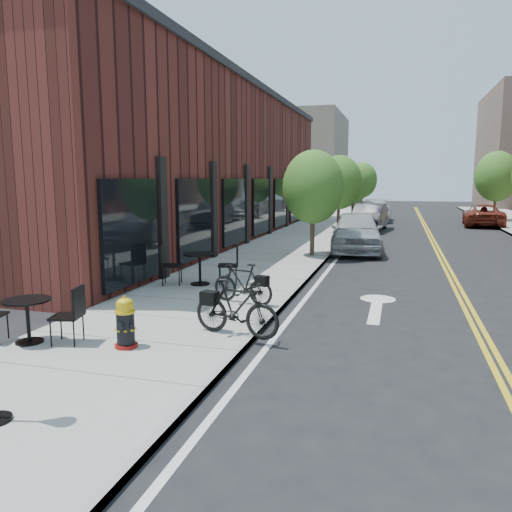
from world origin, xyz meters
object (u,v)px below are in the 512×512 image
(fire_hydrant, at_px, (125,323))
(bistro_set_b, at_px, (28,314))
(bicycle_right, at_px, (236,308))
(parked_car_b, at_px, (369,217))
(parked_car_a, at_px, (356,231))
(parked_car_c, at_px, (375,210))
(bistro_set_c, at_px, (200,264))
(parked_car_far, at_px, (483,215))
(bicycle_left, at_px, (243,283))

(fire_hydrant, height_order, bistro_set_b, bistro_set_b)
(bicycle_right, height_order, parked_car_b, parked_car_b)
(parked_car_a, xyz_separation_m, parked_car_b, (0.00, 8.65, -0.06))
(parked_car_c, bearing_deg, bistro_set_b, -98.67)
(bistro_set_c, height_order, parked_car_a, parked_car_a)
(parked_car_a, bearing_deg, parked_car_far, 58.12)
(bicycle_right, xyz_separation_m, bistro_set_b, (-3.30, -1.34, -0.01))
(bistro_set_c, xyz_separation_m, parked_car_a, (3.40, 8.05, 0.16))
(bistro_set_c, relative_size, parked_car_far, 0.43)
(fire_hydrant, bearing_deg, parked_car_a, 95.44)
(bicycle_right, bearing_deg, fire_hydrant, 136.26)
(bistro_set_c, bearing_deg, parked_car_far, 47.49)
(fire_hydrant, bearing_deg, parked_car_b, 100.00)
(bicycle_left, xyz_separation_m, bicycle_right, (0.60, -2.27, 0.05))
(bistro_set_c, bearing_deg, parked_car_b, 61.15)
(fire_hydrant, relative_size, bistro_set_c, 0.42)
(parked_car_c, bearing_deg, bicycle_right, -92.19)
(bicycle_left, relative_size, bistro_set_b, 0.82)
(bicycle_left, relative_size, parked_car_b, 0.33)
(bistro_set_b, distance_m, parked_car_far, 28.71)
(fire_hydrant, relative_size, bicycle_right, 0.52)
(bicycle_left, height_order, bistro_set_b, bistro_set_b)
(bistro_set_c, relative_size, parked_car_a, 0.43)
(bicycle_left, relative_size, bicycle_right, 0.91)
(bistro_set_b, bearing_deg, parked_car_b, 65.72)
(bicycle_left, height_order, bistro_set_c, bistro_set_c)
(fire_hydrant, distance_m, parked_car_c, 28.23)
(bistro_set_b, height_order, parked_car_b, parked_car_b)
(parked_car_a, relative_size, parked_car_b, 1.04)
(parked_car_a, relative_size, parked_car_far, 1.00)
(parked_car_a, height_order, parked_car_far, parked_car_a)
(parked_car_c, bearing_deg, bistro_set_c, -98.22)
(fire_hydrant, distance_m, bicycle_right, 1.92)
(bicycle_right, relative_size, bistro_set_c, 0.82)
(bicycle_right, distance_m, bistro_set_c, 4.53)
(bicycle_right, distance_m, parked_car_a, 12.00)
(parked_car_c, relative_size, parked_car_far, 1.07)
(fire_hydrant, relative_size, bicycle_left, 0.57)
(bicycle_left, xyz_separation_m, parked_car_a, (1.70, 9.68, 0.24))
(bicycle_left, relative_size, parked_car_c, 0.30)
(bistro_set_b, distance_m, parked_car_a, 14.00)
(fire_hydrant, bearing_deg, bistro_set_b, -154.70)
(bicycle_left, bearing_deg, fire_hydrant, -0.80)
(bistro_set_b, bearing_deg, bistro_set_c, 66.26)
(bicycle_left, relative_size, parked_car_far, 0.32)
(bistro_set_b, relative_size, parked_car_far, 0.39)
(parked_car_b, relative_size, parked_car_c, 0.90)
(parked_car_b, bearing_deg, parked_car_c, 95.03)
(parked_car_far, bearing_deg, parked_car_c, -11.23)
(parked_car_b, bearing_deg, bistro_set_b, -96.25)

